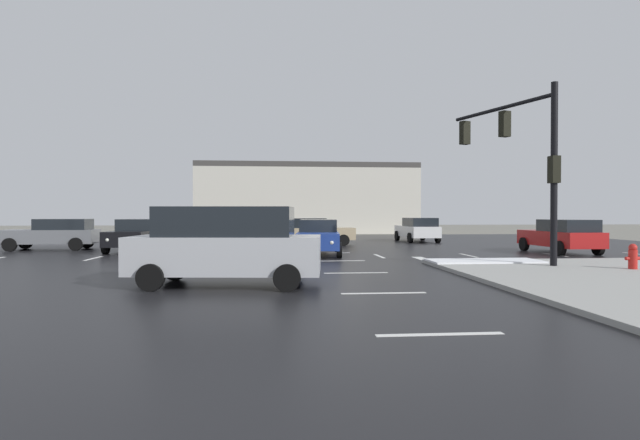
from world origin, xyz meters
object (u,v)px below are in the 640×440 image
fire_hydrant (633,256)px  sedan_white (417,229)px  sedan_black (137,234)px  sedan_tan (312,231)px  sedan_red (561,235)px  sedan_grey (54,234)px  sedan_blue (318,236)px  traffic_signal_mast (523,149)px  suv_silver (227,244)px

fire_hydrant → sedan_white: bearing=95.9°
sedan_white → sedan_black: size_ratio=1.00×
sedan_tan → sedan_red: bearing=-34.2°
sedan_black → sedan_grey: bearing=-104.8°
sedan_red → sedan_blue: 11.41m
sedan_white → sedan_tan: bearing=111.7°
sedan_white → sedan_grey: 21.35m
sedan_grey → sedan_tan: size_ratio=1.00×
traffic_signal_mast → sedan_white: 15.45m
traffic_signal_mast → sedan_black: (-15.59, 8.23, -3.34)m
sedan_tan → traffic_signal_mast: bearing=-63.7°
suv_silver → sedan_tan: suv_silver is taller
sedan_red → sedan_white: bearing=20.7°
suv_silver → sedan_blue: size_ratio=1.07×
sedan_red → sedan_tan: size_ratio=0.99×
sedan_tan → fire_hydrant: bearing=-60.8°
traffic_signal_mast → sedan_blue: size_ratio=1.31×
sedan_blue → sedan_black: (-8.73, 2.86, 0.00)m
sedan_grey → sedan_tan: (13.45, 2.43, 0.00)m
suv_silver → sedan_white: 21.94m
suv_silver → traffic_signal_mast: bearing=-151.5°
sedan_blue → sedan_white: size_ratio=1.02×
sedan_red → fire_hydrant: bearing=162.6°
sedan_red → sedan_grey: size_ratio=0.99×
traffic_signal_mast → sedan_grey: 22.51m
sedan_tan → suv_silver: bearing=-104.6°
sedan_red → sedan_black: 20.37m
fire_hydrant → sedan_grey: bearing=151.8°
sedan_red → sedan_black: (-20.14, 3.07, 0.00)m
suv_silver → sedan_white: (10.58, 19.22, -0.24)m
fire_hydrant → suv_silver: size_ratio=0.16×
sedan_red → suv_silver: bearing=121.2°
traffic_signal_mast → fire_hydrant: bearing=-154.5°
suv_silver → sedan_tan: 16.50m
sedan_blue → sedan_grey: (-13.24, 4.21, 0.00)m
sedan_red → sedan_blue: same height
sedan_black → sedan_tan: 9.70m
sedan_grey → sedan_tan: bearing=-173.0°
traffic_signal_mast → sedan_black: 17.95m
fire_hydrant → sedan_red: 7.93m
sedan_white → sedan_grey: bearing=103.5°
suv_silver → sedan_red: bearing=-141.4°
fire_hydrant → suv_silver: suv_silver is taller
sedan_grey → sedan_black: size_ratio=1.01×
sedan_blue → sedan_tan: same height
traffic_signal_mast → sedan_blue: 9.34m
fire_hydrant → sedan_white: 17.63m
traffic_signal_mast → sedan_white: (0.54, 15.07, -3.34)m
sedan_white → sedan_black: bearing=111.5°
traffic_signal_mast → sedan_tan: traffic_signal_mast is taller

